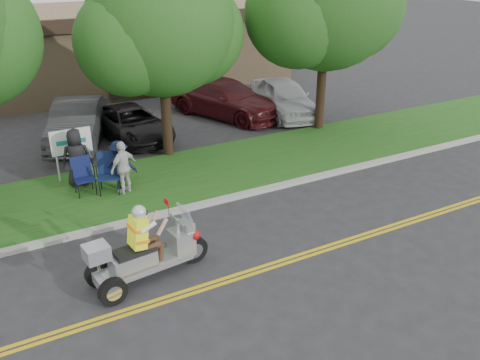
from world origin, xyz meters
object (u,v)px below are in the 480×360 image
lawn_chair_b (83,173)px  lawn_chair_a (109,170)px  trike_scooter (145,255)px  parked_car_far_right (284,97)px  parked_car_mid (132,123)px  spectator_adult_right (124,167)px  parked_car_left (77,123)px  parked_car_right (225,98)px

lawn_chair_b → lawn_chair_a: bearing=-19.7°
trike_scooter → lawn_chair_b: trike_scooter is taller
lawn_chair_a → parked_car_far_right: 9.96m
trike_scooter → parked_car_mid: (2.62, 9.23, -0.04)m
spectator_adult_right → parked_car_left: (-0.20, 5.35, -0.12)m
spectator_adult_right → parked_car_left: size_ratio=0.34×
lawn_chair_b → parked_car_left: size_ratio=0.23×
lawn_chair_b → parked_car_far_right: 10.52m
lawn_chair_a → parked_car_far_right: bearing=43.3°
parked_car_right → spectator_adult_right: bearing=-161.4°
parked_car_left → lawn_chair_b: bearing=-78.9°
parked_car_left → parked_car_right: parked_car_right is taller
lawn_chair_b → parked_car_far_right: (9.73, 4.00, 0.07)m
trike_scooter → lawn_chair_a: size_ratio=2.41×
parked_car_mid → spectator_adult_right: bearing=-116.1°
trike_scooter → parked_car_right: size_ratio=0.53×
lawn_chair_b → parked_car_right: (7.39, 5.11, 0.06)m
trike_scooter → parked_car_far_right: bearing=36.8°
parked_car_left → parked_car_mid: (1.94, -0.55, -0.17)m
lawn_chair_b → parked_car_left: 4.85m
trike_scooter → spectator_adult_right: size_ratio=1.79×
trike_scooter → spectator_adult_right: bearing=72.1°
parked_car_right → parked_car_left: bearing=159.5°
lawn_chair_b → parked_car_left: bearing=78.3°
lawn_chair_b → parked_car_far_right: size_ratio=0.24×
trike_scooter → spectator_adult_right: 4.53m
lawn_chair_a → parked_car_far_right: (9.02, 4.24, 0.02)m
lawn_chair_a → lawn_chair_b: 0.76m
lawn_chair_a → parked_car_right: parked_car_right is taller
lawn_chair_b → parked_car_far_right: bearing=21.2°
parked_car_left → parked_car_far_right: size_ratio=1.02×
parked_car_right → parked_car_mid: bearing=167.5°
lawn_chair_b → parked_car_right: 8.98m
trike_scooter → parked_car_far_right: (9.53, 9.01, 0.14)m
parked_car_left → parked_car_mid: bearing=5.8°
lawn_chair_a → spectator_adult_right: spectator_adult_right is taller
lawn_chair_a → spectator_adult_right: bearing=-24.2°
lawn_chair_b → spectator_adult_right: (1.09, -0.58, 0.18)m
spectator_adult_right → parked_car_right: 8.49m
lawn_chair_a → parked_car_right: 8.55m
parked_car_left → lawn_chair_a: bearing=-70.4°
parked_car_left → parked_car_mid: parked_car_left is taller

